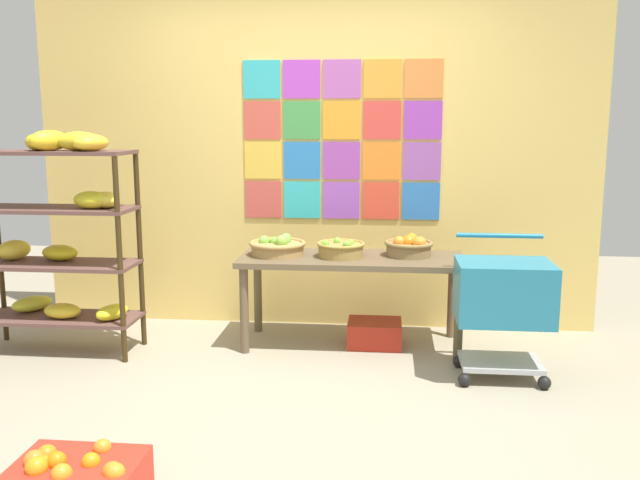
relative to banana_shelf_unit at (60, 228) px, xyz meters
The scene contains 10 objects.
ground 1.98m from the banana_shelf_unit, 24.18° to the right, with size 9.06×9.06×0.00m, color gray.
back_wall_with_art 1.91m from the banana_shelf_unit, 26.83° to the left, with size 4.24×0.07×2.81m.
banana_shelf_unit is the anchor object (origin of this frame).
display_table 2.00m from the banana_shelf_unit, ahead, with size 1.56×0.61×0.64m.
fruit_basket_back_left 1.90m from the banana_shelf_unit, ahead, with size 0.33×0.33×0.13m.
fruit_basket_right 2.38m from the banana_shelf_unit, ahead, with size 0.34×0.34×0.15m.
fruit_basket_centre 1.47m from the banana_shelf_unit, 13.51° to the left, with size 0.40×0.40×0.15m.
produce_crate_under_table 2.27m from the banana_shelf_unit, ahead, with size 0.38×0.30×0.18m, color #B42618.
orange_crate_foreground 2.14m from the banana_shelf_unit, 62.83° to the right, with size 0.52×0.35×0.23m.
shopping_cart 2.92m from the banana_shelf_unit, ahead, with size 0.57×0.46×0.87m.
Camera 1 is at (0.54, -3.49, 1.55)m, focal length 37.48 mm.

